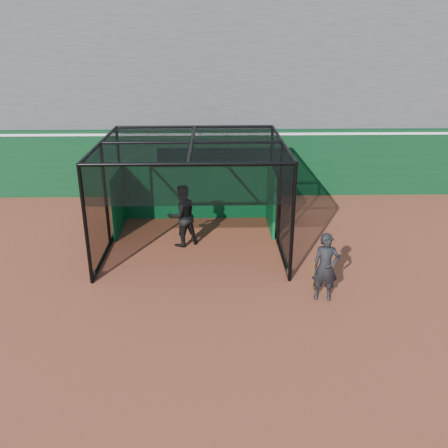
{
  "coord_description": "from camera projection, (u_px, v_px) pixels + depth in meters",
  "views": [
    {
      "loc": [
        0.41,
        -8.75,
        5.77
      ],
      "look_at": [
        0.66,
        2.0,
        1.4
      ],
      "focal_mm": 38.0,
      "sensor_mm": 36.0,
      "label": 1
    }
  ],
  "objects": [
    {
      "name": "ground",
      "position": [
        196.0,
        319.0,
        10.27
      ],
      "size": [
        120.0,
        120.0,
        0.0
      ],
      "primitive_type": "plane",
      "color": "brown",
      "rests_on": "ground"
    },
    {
      "name": "outfield_wall",
      "position": [
        202.0,
        161.0,
        17.66
      ],
      "size": [
        50.0,
        0.5,
        2.5
      ],
      "color": "#093417",
      "rests_on": "ground"
    },
    {
      "name": "grandstand",
      "position": [
        203.0,
        65.0,
        19.95
      ],
      "size": [
        50.0,
        7.85,
        8.95
      ],
      "color": "#4C4C4F",
      "rests_on": "ground"
    },
    {
      "name": "batting_cage",
      "position": [
        193.0,
        195.0,
        13.33
      ],
      "size": [
        5.0,
        4.61,
        3.01
      ],
      "color": "black",
      "rests_on": "ground"
    },
    {
      "name": "batter",
      "position": [
        182.0,
        216.0,
        13.51
      ],
      "size": [
        1.11,
        1.04,
        1.82
      ],
      "primitive_type": "imported",
      "rotation": [
        0.0,
        0.0,
        3.68
      ],
      "color": "black",
      "rests_on": "ground"
    },
    {
      "name": "on_deck_player",
      "position": [
        325.0,
        267.0,
        10.75
      ],
      "size": [
        0.64,
        0.45,
        1.62
      ],
      "color": "black",
      "rests_on": "ground"
    }
  ]
}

